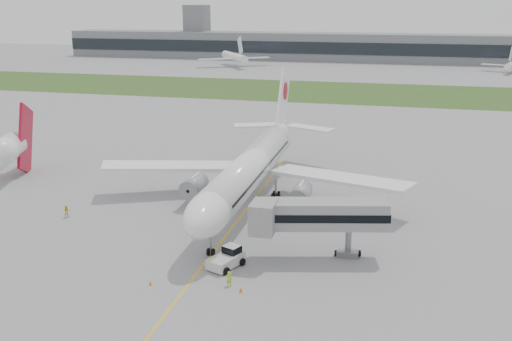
% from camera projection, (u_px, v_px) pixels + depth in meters
% --- Properties ---
extents(ground, '(600.00, 600.00, 0.00)m').
position_uv_depth(ground, '(244.00, 213.00, 82.32)').
color(ground, '#969799').
rests_on(ground, ground).
extents(apron_markings, '(70.00, 70.00, 0.04)m').
position_uv_depth(apron_markings, '(234.00, 225.00, 77.67)').
color(apron_markings, yellow).
rests_on(apron_markings, ground).
extents(grass_strip, '(600.00, 50.00, 0.02)m').
position_uv_depth(grass_strip, '(336.00, 92.00, 193.95)').
color(grass_strip, '#354E1D').
rests_on(grass_strip, ground).
extents(terminal_building, '(320.00, 22.30, 14.00)m').
position_uv_depth(terminal_building, '(361.00, 47.00, 294.19)').
color(terminal_building, gray).
rests_on(terminal_building, ground).
extents(control_tower, '(12.00, 12.00, 56.00)m').
position_uv_depth(control_tower, '(198.00, 57.00, 319.16)').
color(control_tower, gray).
rests_on(control_tower, ground).
extents(airliner, '(48.13, 53.95, 17.88)m').
position_uv_depth(airliner, '(252.00, 166.00, 85.25)').
color(airliner, white).
rests_on(airliner, ground).
extents(pushback_tug, '(4.18, 4.95, 2.23)m').
position_uv_depth(pushback_tug, '(227.00, 258.00, 65.36)').
color(pushback_tug, silver).
rests_on(pushback_tug, ground).
extents(jet_bridge, '(15.60, 7.85, 7.35)m').
position_uv_depth(jet_bridge, '(315.00, 215.00, 66.04)').
color(jet_bridge, gray).
rests_on(jet_bridge, ground).
extents(safety_cone_left, '(0.38, 0.38, 0.53)m').
position_uv_depth(safety_cone_left, '(150.00, 283.00, 61.12)').
color(safety_cone_left, orange).
rests_on(safety_cone_left, ground).
extents(safety_cone_right, '(0.42, 0.42, 0.58)m').
position_uv_depth(safety_cone_right, '(241.00, 290.00, 59.61)').
color(safety_cone_right, orange).
rests_on(safety_cone_right, ground).
extents(ground_crew_near, '(0.66, 0.46, 1.76)m').
position_uv_depth(ground_crew_near, '(229.00, 279.00, 60.71)').
color(ground_crew_near, '#A2D323').
rests_on(ground_crew_near, ground).
extents(ground_crew_far, '(1.13, 1.11, 1.83)m').
position_uv_depth(ground_crew_far, '(67.00, 212.00, 80.06)').
color(ground_crew_far, yellow).
rests_on(ground_crew_far, ground).
extents(neighbor_aircraft, '(7.27, 16.22, 13.10)m').
position_uv_depth(neighbor_aircraft, '(8.00, 149.00, 96.86)').
color(neighbor_aircraft, '#A10921').
rests_on(neighbor_aircraft, ground).
extents(distant_aircraft_left, '(45.39, 44.26, 13.14)m').
position_uv_depth(distant_aircraft_left, '(234.00, 67.00, 270.61)').
color(distant_aircraft_left, white).
rests_on(distant_aircraft_left, ground).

